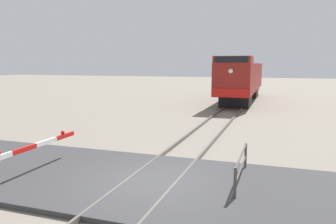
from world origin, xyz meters
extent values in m
plane|color=gray|center=(0.00, 0.00, 0.00)|extent=(160.00, 160.00, 0.00)
cube|color=#59544C|center=(-0.72, 0.00, 0.07)|extent=(0.08, 80.00, 0.15)
cube|color=#59544C|center=(0.72, 0.00, 0.07)|extent=(0.08, 80.00, 0.15)
cube|color=#38383A|center=(0.00, 0.00, 0.07)|extent=(36.00, 5.20, 0.14)
cube|color=black|center=(0.00, 19.20, 0.53)|extent=(2.40, 3.20, 1.05)
cube|color=black|center=(0.00, 27.68, 0.53)|extent=(2.40, 3.20, 1.05)
cube|color=maroon|center=(0.00, 23.44, 2.32)|extent=(2.82, 15.42, 2.53)
cube|color=maroon|center=(0.00, 17.08, 3.85)|extent=(2.77, 2.70, 0.53)
cube|color=black|center=(0.00, 15.70, 3.85)|extent=(2.40, 0.06, 0.42)
cube|color=red|center=(0.00, 15.69, 1.40)|extent=(2.68, 0.08, 0.64)
sphere|color=#F2EACC|center=(0.00, 15.68, 3.01)|extent=(0.36, 0.36, 0.36)
cube|color=red|center=(-3.82, -0.81, 0.96)|extent=(0.10, 0.99, 0.14)
cube|color=white|center=(-3.82, 0.19, 0.96)|extent=(0.10, 0.99, 0.14)
cube|color=red|center=(-3.82, 1.18, 0.96)|extent=(0.10, 0.99, 0.14)
sphere|color=red|center=(-3.82, 1.08, 1.10)|extent=(0.14, 0.14, 0.14)
cylinder|color=#4C4742|center=(2.47, -0.48, 0.47)|extent=(0.08, 0.08, 0.95)
cylinder|color=#4C4742|center=(2.47, 2.17, 0.47)|extent=(0.08, 0.08, 0.95)
cylinder|color=#4C4742|center=(2.47, 0.85, 0.91)|extent=(0.06, 2.65, 0.06)
cylinder|color=#4C4742|center=(2.47, 0.85, 0.52)|extent=(0.06, 2.65, 0.06)
camera|label=1|loc=(3.42, -8.48, 3.52)|focal=34.88mm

